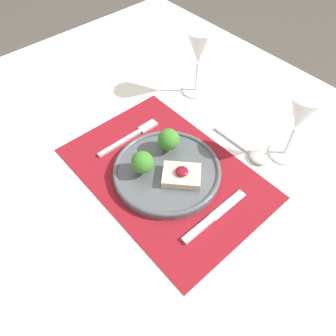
{
  "coord_description": "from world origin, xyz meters",
  "views": [
    {
      "loc": [
        0.37,
        -0.32,
        1.35
      ],
      "look_at": [
        0.01,
        0.0,
        0.75
      ],
      "focal_mm": 35.0,
      "sensor_mm": 36.0,
      "label": 1
    }
  ],
  "objects_px": {
    "knife": "(211,219)",
    "wine_glass_far": "(199,50)",
    "dinner_plate": "(167,168)",
    "wine_glass_near": "(300,116)",
    "spoon": "(253,154)",
    "fork": "(133,135)"
  },
  "relations": [
    {
      "from": "dinner_plate",
      "to": "knife",
      "type": "height_order",
      "value": "dinner_plate"
    },
    {
      "from": "spoon",
      "to": "wine_glass_far",
      "type": "relative_size",
      "value": 0.88
    },
    {
      "from": "spoon",
      "to": "dinner_plate",
      "type": "bearing_deg",
      "value": -113.31
    },
    {
      "from": "dinner_plate",
      "to": "fork",
      "type": "xyz_separation_m",
      "value": [
        -0.15,
        0.01,
        -0.01
      ]
    },
    {
      "from": "wine_glass_near",
      "to": "spoon",
      "type": "bearing_deg",
      "value": -127.87
    },
    {
      "from": "spoon",
      "to": "wine_glass_near",
      "type": "relative_size",
      "value": 0.92
    },
    {
      "from": "knife",
      "to": "spoon",
      "type": "xyz_separation_m",
      "value": [
        -0.06,
        0.22,
        0.0
      ]
    },
    {
      "from": "fork",
      "to": "wine_glass_far",
      "type": "distance_m",
      "value": 0.29
    },
    {
      "from": "dinner_plate",
      "to": "knife",
      "type": "relative_size",
      "value": 1.39
    },
    {
      "from": "dinner_plate",
      "to": "fork",
      "type": "height_order",
      "value": "dinner_plate"
    },
    {
      "from": "dinner_plate",
      "to": "wine_glass_near",
      "type": "height_order",
      "value": "wine_glass_near"
    },
    {
      "from": "knife",
      "to": "dinner_plate",
      "type": "bearing_deg",
      "value": 172.99
    },
    {
      "from": "knife",
      "to": "wine_glass_far",
      "type": "distance_m",
      "value": 0.47
    },
    {
      "from": "fork",
      "to": "spoon",
      "type": "distance_m",
      "value": 0.31
    },
    {
      "from": "fork",
      "to": "wine_glass_near",
      "type": "distance_m",
      "value": 0.41
    },
    {
      "from": "knife",
      "to": "wine_glass_far",
      "type": "bearing_deg",
      "value": 138.31
    },
    {
      "from": "fork",
      "to": "wine_glass_far",
      "type": "height_order",
      "value": "wine_glass_far"
    },
    {
      "from": "spoon",
      "to": "knife",
      "type": "bearing_deg",
      "value": -70.85
    },
    {
      "from": "wine_glass_near",
      "to": "wine_glass_far",
      "type": "height_order",
      "value": "wine_glass_far"
    },
    {
      "from": "fork",
      "to": "wine_glass_near",
      "type": "height_order",
      "value": "wine_glass_near"
    },
    {
      "from": "spoon",
      "to": "fork",
      "type": "bearing_deg",
      "value": -140.09
    },
    {
      "from": "dinner_plate",
      "to": "spoon",
      "type": "xyz_separation_m",
      "value": [
        0.1,
        0.2,
        -0.01
      ]
    }
  ]
}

